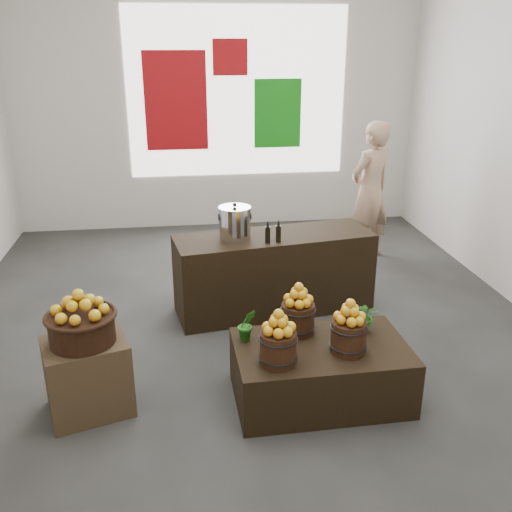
{
  "coord_description": "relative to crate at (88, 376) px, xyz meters",
  "views": [
    {
      "loc": [
        -0.6,
        -5.11,
        2.76
      ],
      "look_at": [
        0.04,
        -0.4,
        0.93
      ],
      "focal_mm": 40.0,
      "sensor_mm": 36.0,
      "label": 1
    }
  ],
  "objects": [
    {
      "name": "ground",
      "position": [
        1.38,
        1.18,
        -0.31
      ],
      "size": [
        7.0,
        7.0,
        0.0
      ],
      "primitive_type": "plane",
      "color": "#363634",
      "rests_on": "ground"
    },
    {
      "name": "back_wall",
      "position": [
        1.38,
        4.68,
        1.69
      ],
      "size": [
        6.0,
        0.04,
        4.0
      ],
      "primitive_type": "cube",
      "color": "beige",
      "rests_on": "ground"
    },
    {
      "name": "back_opening",
      "position": [
        1.68,
        4.66,
        1.69
      ],
      "size": [
        3.2,
        0.02,
        2.4
      ],
      "primitive_type": "cube",
      "color": "white",
      "rests_on": "back_wall"
    },
    {
      "name": "deco_red_left",
      "position": [
        0.78,
        4.65,
        1.59
      ],
      "size": [
        0.9,
        0.04,
        1.4
      ],
      "primitive_type": "cube",
      "color": "maroon",
      "rests_on": "back_wall"
    },
    {
      "name": "deco_green_right",
      "position": [
        2.28,
        4.65,
        1.39
      ],
      "size": [
        0.7,
        0.04,
        1.0
      ],
      "primitive_type": "cube",
      "color": "#137D13",
      "rests_on": "back_wall"
    },
    {
      "name": "deco_red_upper",
      "position": [
        1.58,
        4.65,
        2.19
      ],
      "size": [
        0.5,
        0.04,
        0.5
      ],
      "primitive_type": "cube",
      "color": "maroon",
      "rests_on": "back_wall"
    },
    {
      "name": "crate",
      "position": [
        0.0,
        0.0,
        0.0
      ],
      "size": [
        0.73,
        0.66,
        0.61
      ],
      "primitive_type": "cube",
      "rotation": [
        0.0,
        0.0,
        0.3
      ],
      "color": "#4E3B24",
      "rests_on": "ground"
    },
    {
      "name": "wicker_basket",
      "position": [
        0.0,
        0.0,
        0.42
      ],
      "size": [
        0.49,
        0.49,
        0.22
      ],
      "primitive_type": "cylinder",
      "color": "black",
      "rests_on": "crate"
    },
    {
      "name": "apples_in_basket",
      "position": [
        0.0,
        0.0,
        0.63
      ],
      "size": [
        0.38,
        0.38,
        0.2
      ],
      "primitive_type": null,
      "color": "#A11105",
      "rests_on": "wicker_basket"
    },
    {
      "name": "display_table",
      "position": [
        1.83,
        -0.08,
        -0.07
      ],
      "size": [
        1.39,
        0.88,
        0.48
      ],
      "primitive_type": "cube",
      "rotation": [
        0.0,
        0.0,
        0.02
      ],
      "color": "black",
      "rests_on": "ground"
    },
    {
      "name": "apple_bucket_front_left",
      "position": [
        1.44,
        -0.28,
        0.3
      ],
      "size": [
        0.27,
        0.27,
        0.25
      ],
      "primitive_type": "cylinder",
      "color": "#351C0E",
      "rests_on": "display_table"
    },
    {
      "name": "apples_in_bucket_front_left",
      "position": [
        1.44,
        -0.28,
        0.52
      ],
      "size": [
        0.21,
        0.21,
        0.18
      ],
      "primitive_type": null,
      "color": "#A11105",
      "rests_on": "apple_bucket_front_left"
    },
    {
      "name": "apple_bucket_front_right",
      "position": [
        2.01,
        -0.18,
        0.3
      ],
      "size": [
        0.27,
        0.27,
        0.25
      ],
      "primitive_type": "cylinder",
      "color": "#351C0E",
      "rests_on": "display_table"
    },
    {
      "name": "apples_in_bucket_front_right",
      "position": [
        2.01,
        -0.18,
        0.52
      ],
      "size": [
        0.21,
        0.21,
        0.18
      ],
      "primitive_type": null,
      "color": "#A11105",
      "rests_on": "apple_bucket_front_right"
    },
    {
      "name": "apple_bucket_rear",
      "position": [
        1.69,
        0.17,
        0.3
      ],
      "size": [
        0.27,
        0.27,
        0.25
      ],
      "primitive_type": "cylinder",
      "color": "#351C0E",
      "rests_on": "display_table"
    },
    {
      "name": "apples_in_bucket_rear",
      "position": [
        1.69,
        0.17,
        0.52
      ],
      "size": [
        0.21,
        0.21,
        0.18
      ],
      "primitive_type": null,
      "color": "#A11105",
      "rests_on": "apple_bucket_rear"
    },
    {
      "name": "herb_garnish_right",
      "position": [
        2.25,
        0.14,
        0.3
      ],
      "size": [
        0.28,
        0.27,
        0.25
      ],
      "primitive_type": "imported",
      "rotation": [
        0.0,
        0.0,
        -0.39
      ],
      "color": "#1C5F14",
      "rests_on": "display_table"
    },
    {
      "name": "herb_garnish_left",
      "position": [
        1.26,
        0.1,
        0.31
      ],
      "size": [
        0.17,
        0.14,
        0.27
      ],
      "primitive_type": "imported",
      "rotation": [
        0.0,
        0.0,
        0.15
      ],
      "color": "#1C5F14",
      "rests_on": "display_table"
    },
    {
      "name": "counter",
      "position": [
        1.73,
        1.59,
        0.12
      ],
      "size": [
        2.14,
        0.97,
        0.84
      ],
      "primitive_type": "cube",
      "rotation": [
        0.0,
        0.0,
        0.16
      ],
      "color": "black",
      "rests_on": "ground"
    },
    {
      "name": "stock_pot_left",
      "position": [
        1.31,
        1.52,
        0.7
      ],
      "size": [
        0.32,
        0.32,
        0.32
      ],
      "primitive_type": "cylinder",
      "color": "silver",
      "rests_on": "counter"
    },
    {
      "name": "oil_cruets",
      "position": [
        1.76,
        1.38,
        0.66
      ],
      "size": [
        0.16,
        0.08,
        0.23
      ],
      "primitive_type": null,
      "rotation": [
        0.0,
        0.0,
        0.16
      ],
      "color": "black",
      "rests_on": "counter"
    },
    {
      "name": "shopper",
      "position": [
        3.22,
        2.99,
        0.6
      ],
      "size": [
        0.79,
        0.7,
        1.8
      ],
      "primitive_type": "imported",
      "rotation": [
        0.0,
        0.0,
        3.66
      ],
      "color": "tan",
      "rests_on": "ground"
    }
  ]
}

